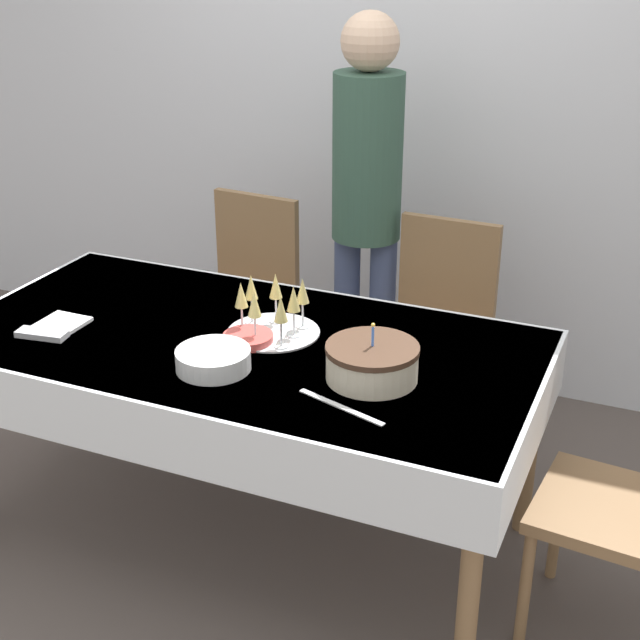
{
  "coord_description": "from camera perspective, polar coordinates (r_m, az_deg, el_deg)",
  "views": [
    {
      "loc": [
        1.27,
        -2.31,
        2.03
      ],
      "look_at": [
        0.28,
        -0.0,
        0.9
      ],
      "focal_mm": 50.0,
      "sensor_mm": 36.0,
      "label": 1
    }
  ],
  "objects": [
    {
      "name": "person_standing",
      "position": [
        3.61,
        3.02,
        8.5
      ],
      "size": [
        0.28,
        0.28,
        1.72
      ],
      "color": "#3F4C72",
      "rests_on": "ground_plane"
    },
    {
      "name": "birthday_cake",
      "position": [
        2.64,
        3.35,
        -2.72
      ],
      "size": [
        0.28,
        0.28,
        0.18
      ],
      "color": "beige",
      "rests_on": "dining_table"
    },
    {
      "name": "napkin_pile",
      "position": [
        3.13,
        -16.2,
        -0.22
      ],
      "size": [
        0.15,
        0.15,
        0.01
      ],
      "color": "white",
      "rests_on": "dining_table"
    },
    {
      "name": "plate_stack_dessert",
      "position": [
        2.89,
        -4.63,
        -1.18
      ],
      "size": [
        0.16,
        0.16,
        0.03
      ],
      "color": "#CC4C47",
      "rests_on": "dining_table"
    },
    {
      "name": "dining_chair_far_right",
      "position": [
        3.56,
        7.47,
        -0.74
      ],
      "size": [
        0.44,
        0.44,
        0.97
      ],
      "color": "olive",
      "rests_on": "ground_plane"
    },
    {
      "name": "champagne_tray",
      "position": [
        2.91,
        -3.09,
        0.72
      ],
      "size": [
        0.31,
        0.31,
        0.18
      ],
      "color": "silver",
      "rests_on": "dining_table"
    },
    {
      "name": "cake_knife",
      "position": [
        2.51,
        1.36,
        -5.59
      ],
      "size": [
        0.29,
        0.11,
        0.0
      ],
      "color": "silver",
      "rests_on": "dining_table"
    },
    {
      "name": "fork_pile",
      "position": [
        3.06,
        -17.37,
        -0.87
      ],
      "size": [
        0.18,
        0.08,
        0.02
      ],
      "color": "silver",
      "rests_on": "dining_table"
    },
    {
      "name": "ground_plane",
      "position": [
        3.33,
        -4.52,
        -13.36
      ],
      "size": [
        12.0,
        12.0,
        0.0
      ],
      "primitive_type": "plane",
      "color": "#564C47"
    },
    {
      "name": "dining_table",
      "position": [
        2.96,
        -4.95,
        -2.98
      ],
      "size": [
        1.94,
        0.98,
        0.78
      ],
      "color": "white",
      "rests_on": "ground_plane"
    },
    {
      "name": "wall_back",
      "position": [
        4.06,
        4.86,
        14.61
      ],
      "size": [
        8.0,
        0.05,
        2.7
      ],
      "color": "silver",
      "rests_on": "ground_plane"
    },
    {
      "name": "dining_chair_far_left",
      "position": [
        3.85,
        -4.82,
        1.4
      ],
      "size": [
        0.46,
        0.46,
        0.97
      ],
      "color": "olive",
      "rests_on": "ground_plane"
    },
    {
      "name": "plate_stack_main",
      "position": [
        2.73,
        -6.85,
        -2.53
      ],
      "size": [
        0.23,
        0.23,
        0.06
      ],
      "color": "white",
      "rests_on": "dining_table"
    }
  ]
}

